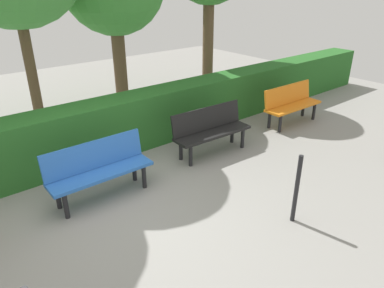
% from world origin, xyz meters
% --- Properties ---
extents(ground_plane, '(19.35, 19.35, 0.00)m').
position_xyz_m(ground_plane, '(0.00, 0.00, 0.00)').
color(ground_plane, gray).
extents(bench_orange, '(1.53, 0.48, 0.86)m').
position_xyz_m(bench_orange, '(-4.67, -0.68, 0.48)').
color(bench_orange, orange).
rests_on(bench_orange, ground_plane).
extents(bench_black, '(1.58, 0.53, 0.86)m').
position_xyz_m(bench_black, '(-2.25, -0.70, 0.48)').
color(bench_black, black).
rests_on(bench_black, ground_plane).
extents(bench_blue, '(1.56, 0.46, 0.86)m').
position_xyz_m(bench_blue, '(0.05, -0.63, 0.48)').
color(bench_blue, blue).
rests_on(bench_blue, ground_plane).
extents(hedge_row, '(15.35, 0.67, 1.04)m').
position_xyz_m(hedge_row, '(-1.09, -1.85, 0.52)').
color(hedge_row, '#266023').
rests_on(hedge_row, ground_plane).
extents(railing_post_mid, '(0.06, 0.06, 1.00)m').
position_xyz_m(railing_post_mid, '(-1.70, 1.61, 0.50)').
color(railing_post_mid, black).
rests_on(railing_post_mid, ground_plane).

